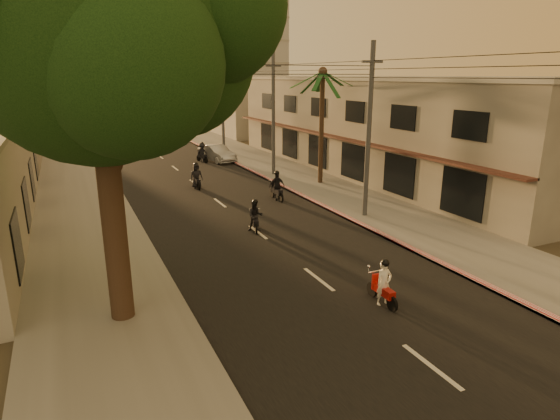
% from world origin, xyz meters
% --- Properties ---
extents(ground, '(160.00, 160.00, 0.00)m').
position_xyz_m(ground, '(0.00, 0.00, 0.00)').
color(ground, '#383023').
rests_on(ground, ground).
extents(road, '(10.00, 140.00, 0.02)m').
position_xyz_m(road, '(0.00, 20.00, 0.01)').
color(road, black).
rests_on(road, ground).
extents(sidewalk_right, '(5.00, 140.00, 0.12)m').
position_xyz_m(sidewalk_right, '(7.50, 20.00, 0.06)').
color(sidewalk_right, slate).
rests_on(sidewalk_right, ground).
extents(sidewalk_left, '(5.00, 140.00, 0.12)m').
position_xyz_m(sidewalk_left, '(-7.50, 20.00, 0.06)').
color(sidewalk_left, slate).
rests_on(sidewalk_left, ground).
extents(curb_stripe, '(0.20, 60.00, 0.20)m').
position_xyz_m(curb_stripe, '(5.10, 15.00, 0.10)').
color(curb_stripe, '#B61319').
rests_on(curb_stripe, ground).
extents(shophouse_row, '(8.80, 34.20, 7.30)m').
position_xyz_m(shophouse_row, '(13.95, 18.00, 3.65)').
color(shophouse_row, gray).
rests_on(shophouse_row, ground).
extents(distant_tower, '(12.10, 12.10, 28.00)m').
position_xyz_m(distant_tower, '(16.00, 56.00, 14.00)').
color(distant_tower, '#B7B5B2').
rests_on(distant_tower, ground).
extents(broadleaf_tree, '(9.60, 8.70, 12.10)m').
position_xyz_m(broadleaf_tree, '(-6.61, 2.14, 8.48)').
color(broadleaf_tree, black).
rests_on(broadleaf_tree, ground).
extents(palm_tree, '(5.00, 5.00, 8.20)m').
position_xyz_m(palm_tree, '(8.00, 16.00, 7.15)').
color(palm_tree, black).
rests_on(palm_tree, ground).
extents(utility_poles, '(1.20, 48.26, 9.00)m').
position_xyz_m(utility_poles, '(6.20, 20.00, 6.54)').
color(utility_poles, '#38383A').
rests_on(utility_poles, ground).
extents(filler_right, '(8.00, 14.00, 6.00)m').
position_xyz_m(filler_right, '(14.00, 45.00, 3.00)').
color(filler_right, '#A6A396').
rests_on(filler_right, ground).
extents(filler_left_far, '(8.00, 14.00, 7.00)m').
position_xyz_m(filler_left_far, '(-14.00, 52.00, 3.50)').
color(filler_left_far, '#A6A396').
rests_on(filler_left_far, ground).
extents(scooter_red, '(0.62, 1.66, 1.62)m').
position_xyz_m(scooter_red, '(0.97, -0.59, 0.71)').
color(scooter_red, black).
rests_on(scooter_red, ground).
extents(scooter_mid_a, '(1.08, 1.59, 1.61)m').
position_xyz_m(scooter_mid_a, '(0.00, 8.31, 0.74)').
color(scooter_mid_a, black).
rests_on(scooter_mid_a, ground).
extents(scooter_mid_b, '(1.01, 1.86, 1.83)m').
position_xyz_m(scooter_mid_b, '(3.41, 13.27, 0.81)').
color(scooter_mid_b, black).
rests_on(scooter_mid_b, ground).
extents(scooter_far_a, '(0.86, 1.82, 1.79)m').
position_xyz_m(scooter_far_a, '(-0.24, 18.31, 0.80)').
color(scooter_far_a, black).
rests_on(scooter_far_a, ground).
extents(scooter_far_b, '(1.39, 1.81, 1.80)m').
position_xyz_m(scooter_far_b, '(2.84, 27.76, 0.83)').
color(scooter_far_b, black).
rests_on(scooter_far_b, ground).
extents(parked_car, '(3.31, 5.05, 1.46)m').
position_xyz_m(parked_car, '(4.09, 27.53, 0.73)').
color(parked_car, '#A5A7AD').
rests_on(parked_car, ground).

